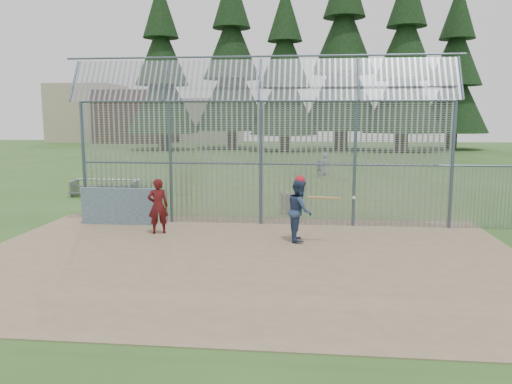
# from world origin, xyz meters

# --- Properties ---
(ground) EXTENTS (120.00, 120.00, 0.00)m
(ground) POSITION_xyz_m (0.00, 0.00, 0.00)
(ground) COLOR #2D511E
(ground) RESTS_ON ground
(dirt_infield) EXTENTS (14.00, 10.00, 0.02)m
(dirt_infield) POSITION_xyz_m (0.00, -0.50, 0.01)
(dirt_infield) COLOR #756047
(dirt_infield) RESTS_ON ground
(dugout_wall) EXTENTS (2.50, 0.12, 1.20)m
(dugout_wall) POSITION_xyz_m (-4.60, 2.90, 0.62)
(dugout_wall) COLOR #38566B
(dugout_wall) RESTS_ON dirt_infield
(batter) EXTENTS (0.74, 0.91, 1.75)m
(batter) POSITION_xyz_m (1.31, 1.35, 0.90)
(batter) COLOR navy
(batter) RESTS_ON dirt_infield
(onlooker) EXTENTS (0.71, 0.58, 1.67)m
(onlooker) POSITION_xyz_m (-2.94, 1.81, 0.85)
(onlooker) COLOR maroon
(onlooker) RESTS_ON dirt_infield
(bg_kid_standing) EXTENTS (0.72, 0.51, 1.39)m
(bg_kid_standing) POSITION_xyz_m (2.53, 17.49, 0.70)
(bg_kid_standing) COLOR slate
(bg_kid_standing) RESTS_ON ground
(bg_kid_seated) EXTENTS (0.62, 0.34, 1.00)m
(bg_kid_seated) POSITION_xyz_m (2.18, 17.07, 0.50)
(bg_kid_seated) COLOR slate
(bg_kid_seated) RESTS_ON ground
(batting_gear) EXTENTS (1.66, 0.49, 0.65)m
(batting_gear) POSITION_xyz_m (1.45, 1.32, 1.66)
(batting_gear) COLOR #B01726
(batting_gear) RESTS_ON ground
(trash_can) EXTENTS (0.56, 0.56, 0.82)m
(trash_can) POSITION_xyz_m (0.80, 5.31, 0.38)
(trash_can) COLOR gray
(trash_can) RESTS_ON ground
(bleacher) EXTENTS (3.00, 0.95, 0.72)m
(bleacher) POSITION_xyz_m (-7.48, 8.57, 0.41)
(bleacher) COLOR slate
(bleacher) RESTS_ON ground
(backstop_fence) EXTENTS (20.09, 0.81, 5.30)m
(backstop_fence) POSITION_xyz_m (1.81, 3.43, 2.36)
(backstop_fence) COLOR #47566B
(backstop_fence) RESTS_ON ground
(conifer_row) EXTENTS (38.48, 12.26, 20.20)m
(conifer_row) POSITION_xyz_m (1.93, 41.51, 10.83)
(conifer_row) COLOR #332319
(conifer_row) RESTS_ON ground
(distant_buildings) EXTENTS (26.50, 10.50, 8.00)m
(distant_buildings) POSITION_xyz_m (-23.18, 56.49, 3.60)
(distant_buildings) COLOR brown
(distant_buildings) RESTS_ON ground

